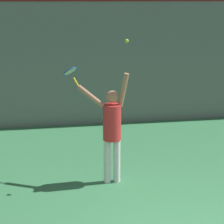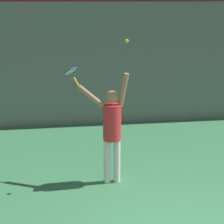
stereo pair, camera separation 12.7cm
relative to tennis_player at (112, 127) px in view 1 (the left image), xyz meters
The scene contains 4 objects.
back_wall 4.08m from the tennis_player, 77.89° to the left, with size 18.00×0.10×5.00m.
tennis_player is the anchor object (origin of this frame).
tennis_racket 1.26m from the tennis_player, 145.49° to the left, with size 0.37×0.37×0.37m.
tennis_ball 1.59m from the tennis_player, 26.19° to the right, with size 0.07×0.07×0.07m.
Camera 1 is at (-1.95, -4.34, 3.37)m, focal length 65.00 mm.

